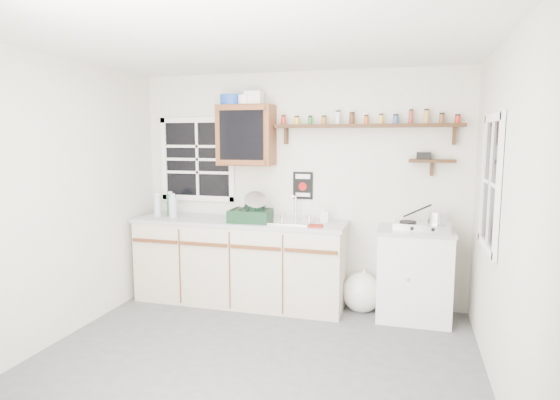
{
  "coord_description": "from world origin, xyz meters",
  "views": [
    {
      "loc": [
        1.17,
        -3.37,
        1.8
      ],
      "look_at": [
        0.08,
        0.55,
        1.26
      ],
      "focal_mm": 30.0,
      "sensor_mm": 36.0,
      "label": 1
    }
  ],
  "objects_px": {
    "main_cabinet": "(240,261)",
    "hotplate": "(422,226)",
    "spice_shelf": "(367,125)",
    "dish_rack": "(252,212)",
    "right_cabinet": "(414,274)",
    "upper_cabinet": "(246,135)"
  },
  "relations": [
    {
      "from": "right_cabinet",
      "to": "upper_cabinet",
      "type": "relative_size",
      "value": 1.4
    },
    {
      "from": "right_cabinet",
      "to": "spice_shelf",
      "type": "height_order",
      "value": "spice_shelf"
    },
    {
      "from": "main_cabinet",
      "to": "spice_shelf",
      "type": "height_order",
      "value": "spice_shelf"
    },
    {
      "from": "dish_rack",
      "to": "main_cabinet",
      "type": "bearing_deg",
      "value": 151.45
    },
    {
      "from": "upper_cabinet",
      "to": "dish_rack",
      "type": "distance_m",
      "value": 0.84
    },
    {
      "from": "main_cabinet",
      "to": "hotplate",
      "type": "relative_size",
      "value": 4.21
    },
    {
      "from": "right_cabinet",
      "to": "hotplate",
      "type": "distance_m",
      "value": 0.49
    },
    {
      "from": "spice_shelf",
      "to": "dish_rack",
      "type": "xyz_separation_m",
      "value": [
        -1.14,
        -0.3,
        -0.91
      ]
    },
    {
      "from": "right_cabinet",
      "to": "dish_rack",
      "type": "distance_m",
      "value": 1.76
    },
    {
      "from": "right_cabinet",
      "to": "upper_cabinet",
      "type": "distance_m",
      "value": 2.26
    },
    {
      "from": "right_cabinet",
      "to": "dish_rack",
      "type": "xyz_separation_m",
      "value": [
        -1.66,
        -0.11,
        0.57
      ]
    },
    {
      "from": "dish_rack",
      "to": "right_cabinet",
      "type": "bearing_deg",
      "value": 0.74
    },
    {
      "from": "main_cabinet",
      "to": "right_cabinet",
      "type": "height_order",
      "value": "main_cabinet"
    },
    {
      "from": "spice_shelf",
      "to": "hotplate",
      "type": "relative_size",
      "value": 3.48
    },
    {
      "from": "main_cabinet",
      "to": "upper_cabinet",
      "type": "height_order",
      "value": "upper_cabinet"
    },
    {
      "from": "main_cabinet",
      "to": "spice_shelf",
      "type": "xyz_separation_m",
      "value": [
        1.31,
        0.21,
        1.47
      ]
    },
    {
      "from": "right_cabinet",
      "to": "spice_shelf",
      "type": "bearing_deg",
      "value": 160.18
    },
    {
      "from": "right_cabinet",
      "to": "hotplate",
      "type": "relative_size",
      "value": 1.66
    },
    {
      "from": "main_cabinet",
      "to": "spice_shelf",
      "type": "distance_m",
      "value": 1.98
    },
    {
      "from": "spice_shelf",
      "to": "hotplate",
      "type": "distance_m",
      "value": 1.16
    },
    {
      "from": "upper_cabinet",
      "to": "spice_shelf",
      "type": "height_order",
      "value": "upper_cabinet"
    },
    {
      "from": "dish_rack",
      "to": "hotplate",
      "type": "relative_size",
      "value": 0.81
    }
  ]
}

